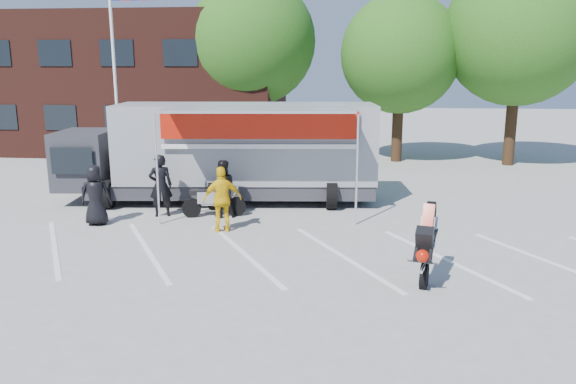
% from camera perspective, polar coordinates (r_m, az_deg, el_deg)
% --- Properties ---
extents(ground, '(100.00, 100.00, 0.00)m').
position_cam_1_polar(ground, '(12.78, -6.21, -7.63)').
color(ground, '#A2A29D').
rests_on(ground, ground).
extents(parking_bay_lines, '(18.09, 13.33, 0.01)m').
position_cam_1_polar(parking_bay_lines, '(13.70, -5.34, -6.17)').
color(parking_bay_lines, white).
rests_on(parking_bay_lines, ground).
extents(office_building, '(18.00, 8.00, 7.00)m').
position_cam_1_polar(office_building, '(32.27, -17.39, 10.50)').
color(office_building, '#441D16').
rests_on(office_building, ground).
extents(flagpole, '(1.61, 0.12, 8.00)m').
position_cam_1_polar(flagpole, '(23.44, -16.75, 13.72)').
color(flagpole, white).
rests_on(flagpole, ground).
extents(tree_left, '(6.12, 6.12, 8.64)m').
position_cam_1_polar(tree_left, '(28.11, -3.65, 15.01)').
color(tree_left, '#382314').
rests_on(tree_left, ground).
extents(tree_mid, '(5.44, 5.44, 7.68)m').
position_cam_1_polar(tree_mid, '(26.82, 11.35, 13.58)').
color(tree_mid, '#382314').
rests_on(tree_mid, ground).
extents(tree_right, '(6.46, 6.46, 9.12)m').
position_cam_1_polar(tree_right, '(27.28, 22.42, 14.84)').
color(tree_right, '#382314').
rests_on(tree_right, ground).
extents(transporter_truck, '(10.54, 5.79, 3.22)m').
position_cam_1_polar(transporter_truck, '(18.82, -5.64, -0.96)').
color(transporter_truck, gray).
rests_on(transporter_truck, ground).
extents(parked_motorcycle, '(2.04, 1.07, 1.02)m').
position_cam_1_polar(parked_motorcycle, '(17.01, -7.49, -2.48)').
color(parked_motorcycle, '#B2B2B7').
rests_on(parked_motorcycle, ground).
extents(stunt_bike_rider, '(1.11, 1.71, 1.85)m').
position_cam_1_polar(stunt_bike_rider, '(12.50, 13.92, -8.42)').
color(stunt_bike_rider, black).
rests_on(stunt_bike_rider, ground).
extents(spectator_leather_a, '(0.94, 0.73, 1.72)m').
position_cam_1_polar(spectator_leather_a, '(16.72, -18.97, -0.30)').
color(spectator_leather_a, black).
rests_on(spectator_leather_a, ground).
extents(spectator_leather_b, '(0.80, 0.66, 1.88)m').
position_cam_1_polar(spectator_leather_b, '(17.13, -12.81, 0.64)').
color(spectator_leather_b, black).
rests_on(spectator_leather_b, ground).
extents(spectator_leather_c, '(0.98, 0.84, 1.72)m').
position_cam_1_polar(spectator_leather_c, '(16.77, -6.69, 0.35)').
color(spectator_leather_c, black).
rests_on(spectator_leather_c, ground).
extents(spectator_hivis, '(1.14, 0.80, 1.80)m').
position_cam_1_polar(spectator_hivis, '(15.25, -6.69, -0.75)').
color(spectator_hivis, yellow).
rests_on(spectator_hivis, ground).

